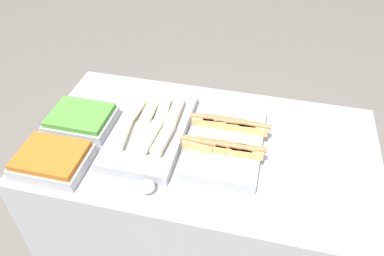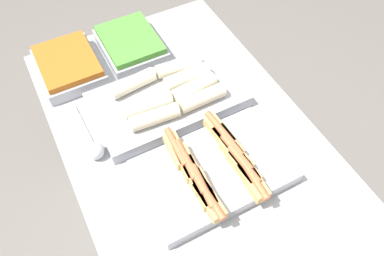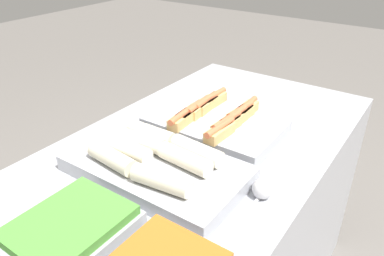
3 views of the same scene
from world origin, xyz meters
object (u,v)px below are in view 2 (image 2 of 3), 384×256
(tray_hotdogs, at_px, (214,170))
(tray_side_front, at_px, (69,66))
(tray_side_back, at_px, (131,44))
(serving_spoon_near, at_px, (94,149))
(tray_wraps, at_px, (169,97))

(tray_hotdogs, height_order, tray_side_front, tray_hotdogs)
(tray_side_back, bearing_deg, tray_hotdogs, 0.92)
(tray_hotdogs, relative_size, serving_spoon_near, 1.75)
(tray_side_front, distance_m, serving_spoon_near, 0.40)
(tray_hotdogs, relative_size, tray_side_front, 1.66)
(tray_wraps, xyz_separation_m, tray_side_back, (-0.32, -0.01, -0.00))
(tray_wraps, distance_m, serving_spoon_near, 0.32)
(tray_wraps, xyz_separation_m, tray_side_front, (-0.32, -0.27, -0.00))
(tray_side_front, distance_m, tray_side_back, 0.26)
(serving_spoon_near, bearing_deg, tray_side_back, 143.61)
(tray_side_back, height_order, serving_spoon_near, tray_side_back)
(tray_wraps, height_order, tray_side_back, tray_wraps)
(tray_side_back, bearing_deg, tray_side_front, -90.00)
(tray_side_front, relative_size, tray_side_back, 1.00)
(tray_side_back, bearing_deg, serving_spoon_near, -36.39)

